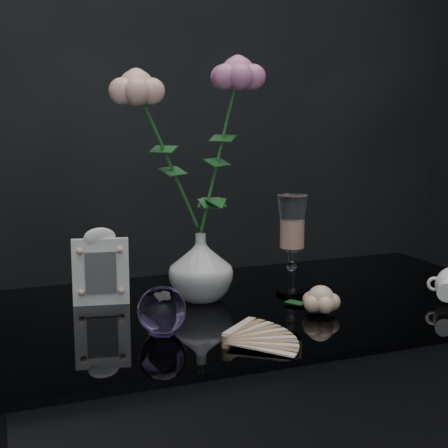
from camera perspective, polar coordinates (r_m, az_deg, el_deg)
name	(u,v)px	position (r m, az deg, el deg)	size (l,w,h in m)	color
vase	(201,267)	(1.33, -1.94, -3.59)	(0.13, 0.13, 0.13)	silver
wine_glass	(292,245)	(1.38, 5.66, -1.74)	(0.06, 0.06, 0.20)	white
picture_frame	(101,266)	(1.32, -10.23, -3.47)	(0.11, 0.09, 0.15)	white
paperweight	(162,310)	(1.15, -5.19, -7.16)	(0.08, 0.08, 0.08)	#8770B7
paper_fan	(226,340)	(1.09, 0.16, -9.62)	(0.23, 0.18, 0.02)	beige
loose_rose	(321,300)	(1.27, 8.04, -6.23)	(0.12, 0.15, 0.05)	#DEB18F
roses	(192,137)	(1.29, -2.64, 7.26)	(0.29, 0.12, 0.39)	#FFAEA0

